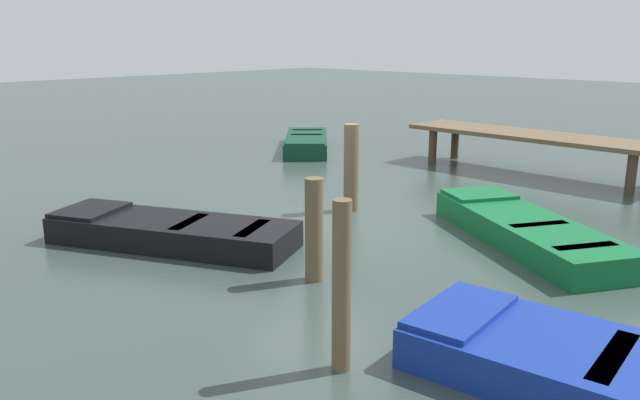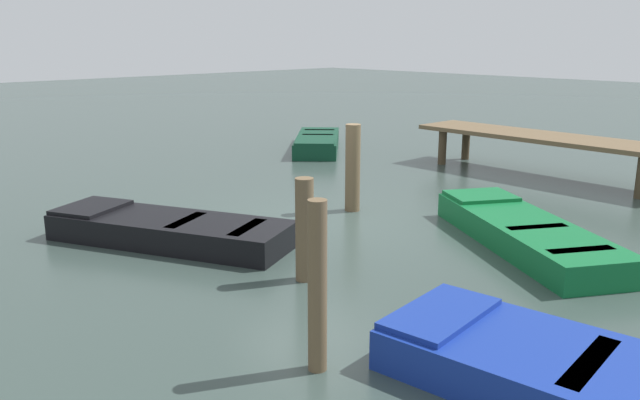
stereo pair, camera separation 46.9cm
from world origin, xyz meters
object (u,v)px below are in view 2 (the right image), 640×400
Objects in this scene: rowboat_dark_green at (317,142)px; mooring_piling_far_right at (353,168)px; rowboat_green at (525,232)px; mooring_piling_near_left at (305,230)px; dock_segment at (543,140)px; mooring_piling_near_right at (317,287)px; rowboat_blue at (558,371)px; rowboat_black at (169,229)px.

mooring_piling_far_right is at bearing 8.52° from rowboat_dark_green.
mooring_piling_near_left is (-1.26, -3.39, 0.47)m from rowboat_green.
dock_segment is at bearing 80.42° from mooring_piling_far_right.
rowboat_green is at bearing 7.03° from mooring_piling_far_right.
rowboat_green is 3.65m from mooring_piling_near_left.
mooring_piling_near_right is at bearing -39.47° from mooring_piling_near_left.
rowboat_dark_green is 1.97× the size of mooring_piling_near_right.
rowboat_blue is 2.39× the size of mooring_piling_near_left.
mooring_piling_near_left is (-3.63, 0.25, 0.47)m from rowboat_blue.
mooring_piling_near_right is 5.90m from mooring_piling_far_right.
rowboat_blue is at bearing -3.88° from mooring_piling_near_left.
rowboat_black is 2.89× the size of mooring_piling_near_left.
mooring_piling_near_right is (2.91, -9.82, 0.01)m from dock_segment.
rowboat_black is at bearing -100.66° from mooring_piling_far_right.
dock_segment is at bearing -125.19° from rowboat_black.
dock_segment is 4.40× the size of mooring_piling_near_left.
mooring_piling_near_right reaches higher than rowboat_blue.
mooring_piling_near_right reaches higher than mooring_piling_far_right.
mooring_piling_far_right is (-0.90, -5.32, -0.04)m from dock_segment.
rowboat_black is at bearing 75.76° from rowboat_green.
mooring_piling_far_right is (-5.61, 3.24, 0.58)m from rowboat_blue.
mooring_piling_near_right is (4.46, -1.05, 0.63)m from rowboat_black.
rowboat_black is (4.53, -7.48, -0.00)m from rowboat_dark_green.
mooring_piling_far_right reaches higher than rowboat_blue.
rowboat_dark_green is at bearing -83.97° from rowboat_black.
rowboat_black is 6.26m from rowboat_blue.
rowboat_blue is at bearing 156.74° from rowboat_black.
mooring_piling_near_left is at bearing 100.65° from rowboat_green.
mooring_piling_near_left is at bearing 1.95° from rowboat_dark_green.
rowboat_black is 1.00× the size of rowboat_green.
mooring_piling_near_left is (2.63, 0.46, 0.47)m from rowboat_black.
mooring_piling_near_right reaches higher than mooring_piling_near_left.
rowboat_blue is (10.79, -7.27, 0.00)m from rowboat_dark_green.
rowboat_dark_green is 8.75m from rowboat_black.
rowboat_black and rowboat_green have the same top height.
dock_segment is 6.25m from rowboat_dark_green.
rowboat_blue is (6.26, 0.21, 0.00)m from rowboat_black.
mooring_piling_near_right is (0.57, -4.90, 0.63)m from rowboat_green.
dock_segment is 1.82× the size of rowboat_dark_green.
mooring_piling_near_right is (9.00, -8.53, 0.63)m from rowboat_dark_green.
rowboat_dark_green is 12.41m from mooring_piling_near_right.
rowboat_green is 2.90× the size of mooring_piling_near_left.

